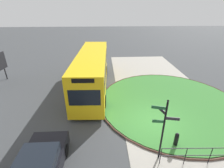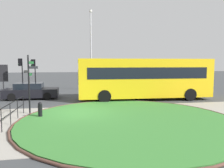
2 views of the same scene
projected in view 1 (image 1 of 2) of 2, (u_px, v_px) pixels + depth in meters
The scene contains 8 objects.
ground at pixel (153, 123), 11.09m from camera, with size 120.00×120.00×0.00m, color #3D3F42.
sidewalk_paving at pixel (181, 122), 11.18m from camera, with size 32.00×8.08×0.02m, color #9E998E.
grass_island at pixel (169, 101), 13.50m from camera, with size 11.27×11.27×0.10m, color #387A33.
grass_kerb_ring at pixel (169, 101), 13.50m from camera, with size 11.58×11.58×0.11m, color brown.
signpost_directional at pixel (163, 127), 7.66m from camera, with size 0.66×1.27×3.52m.
bollard_foreground at pixel (176, 139), 9.07m from camera, with size 0.23×0.23×0.90m.
railing_grass_edge at pixel (211, 154), 7.91m from camera, with size 0.24×4.91×1.07m.
bus_yellow at pixel (92, 70), 15.16m from camera, with size 10.92×2.90×3.37m.
Camera 1 is at (-8.72, 3.29, 7.13)m, focal length 26.19 mm.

